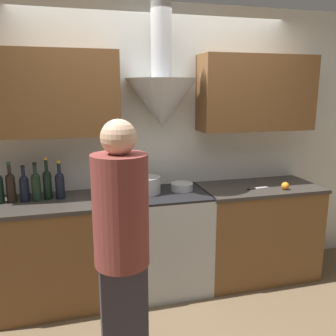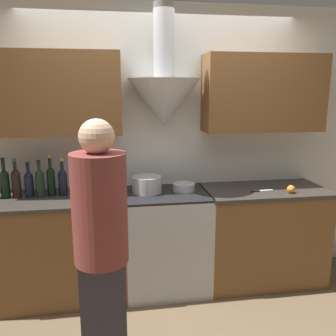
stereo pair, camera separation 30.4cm
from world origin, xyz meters
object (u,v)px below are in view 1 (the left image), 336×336
wine_bottle_6 (60,184)px  orange_fruit (285,186)px  person_foreground_left (122,255)px  stove_range (165,240)px  wine_bottle_5 (47,183)px  stock_pot (146,185)px  wine_bottle_3 (24,187)px  mixing_bowl (182,187)px  wine_bottle_2 (11,186)px  wine_bottle_4 (36,185)px

wine_bottle_6 → orange_fruit: size_ratio=4.62×
wine_bottle_6 → person_foreground_left: bearing=-73.8°
stove_range → wine_bottle_5: wine_bottle_5 is taller
orange_fruit → stock_pot: bearing=170.0°
stove_range → person_foreground_left: (-0.54, -1.17, 0.48)m
person_foreground_left → stove_range: bearing=65.1°
wine_bottle_3 → wine_bottle_6: wine_bottle_6 is taller
mixing_bowl → orange_fruit: orange_fruit is taller
stove_range → wine_bottle_3: 1.32m
stove_range → stock_pot: stock_pot is taller
orange_fruit → mixing_bowl: bearing=166.8°
stove_range → stock_pot: size_ratio=3.48×
stove_range → wine_bottle_3: size_ratio=3.07×
wine_bottle_2 → mixing_bowl: (1.46, -0.03, -0.10)m
wine_bottle_3 → person_foreground_left: (0.64, -1.23, -0.11)m
wine_bottle_3 → wine_bottle_6: size_ratio=0.92×
wine_bottle_2 → wine_bottle_4: wine_bottle_2 is taller
person_foreground_left → wine_bottle_6: bearing=106.2°
wine_bottle_2 → person_foreground_left: bearing=-58.9°
stove_range → wine_bottle_4: wine_bottle_4 is taller
stock_pot → mixing_bowl: bearing=-0.9°
mixing_bowl → wine_bottle_3: bearing=178.9°
wine_bottle_4 → person_foreground_left: 1.34m
wine_bottle_6 → mixing_bowl: size_ratio=1.63×
wine_bottle_5 → orange_fruit: bearing=-7.0°
wine_bottle_3 → wine_bottle_5: wine_bottle_5 is taller
wine_bottle_5 → stock_pot: wine_bottle_5 is taller
mixing_bowl → person_foreground_left: size_ratio=0.12×
mixing_bowl → wine_bottle_4: bearing=179.4°
wine_bottle_4 → orange_fruit: 2.21m
wine_bottle_4 → wine_bottle_2: bearing=175.8°
person_foreground_left → wine_bottle_5: bearing=110.3°
stock_pot → person_foreground_left: 1.27m
wine_bottle_5 → mixing_bowl: 1.18m
wine_bottle_4 → mixing_bowl: size_ratio=1.61×
wine_bottle_2 → person_foreground_left: person_foreground_left is taller
wine_bottle_3 → stock_pot: (1.02, -0.02, -0.05)m
wine_bottle_3 → person_foreground_left: 1.39m
stove_range → wine_bottle_5: (-1.00, 0.08, 0.60)m
stock_pot → mixing_bowl: stock_pot is taller
wine_bottle_2 → wine_bottle_5: 0.29m
wine_bottle_5 → person_foreground_left: (0.46, -1.25, -0.13)m
wine_bottle_4 → person_foreground_left: bearing=-65.8°
orange_fruit → person_foreground_left: bearing=-149.1°
stove_range → wine_bottle_2: size_ratio=2.74×
stove_range → person_foreground_left: size_ratio=0.55×
stock_pot → person_foreground_left: bearing=-107.2°
wine_bottle_3 → person_foreground_left: bearing=-62.5°
wine_bottle_3 → person_foreground_left: person_foreground_left is taller
wine_bottle_6 → stock_pot: size_ratio=1.24×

